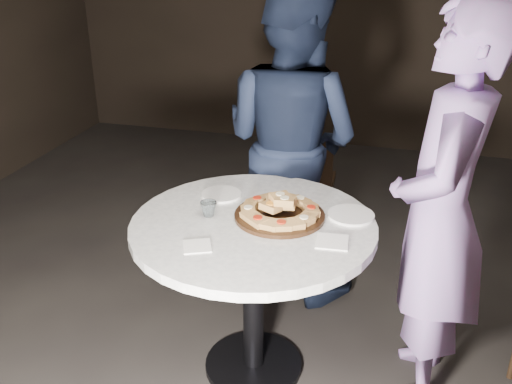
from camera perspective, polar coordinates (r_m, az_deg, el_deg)
floor at (r=3.15m, az=2.07°, el=-16.53°), size 7.00×7.00×0.00m
table at (r=2.70m, az=-0.28°, el=-6.00°), size 1.36×1.36×0.85m
serving_board at (r=2.67m, az=2.37°, el=-2.38°), size 0.52×0.52×0.02m
focaccia_pile at (r=2.65m, az=2.39°, el=-1.67°), size 0.38×0.38×0.10m
plate_left at (r=2.89m, az=-3.48°, el=-0.23°), size 0.22×0.22×0.01m
plate_right at (r=2.71m, az=9.47°, el=-2.29°), size 0.28×0.28×0.01m
water_glass at (r=2.68m, az=-4.77°, el=-1.69°), size 0.09×0.09×0.07m
napkin_near at (r=2.44m, az=-5.91°, el=-5.41°), size 0.15×0.15×0.01m
napkin_far at (r=2.48m, az=7.62°, el=-4.95°), size 0.15×0.15×0.01m
chair_far at (r=4.05m, az=4.95°, el=1.43°), size 0.41×0.43×0.84m
diner_navy at (r=3.40m, az=3.48°, el=5.02°), size 1.11×1.01×1.87m
diner_teal at (r=2.61m, az=17.95°, el=-2.34°), size 0.52×0.73×1.88m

